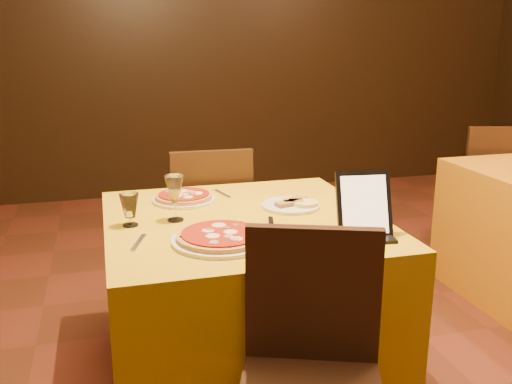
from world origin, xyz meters
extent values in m
cube|color=black|center=(0.00, 3.50, 1.40)|extent=(6.00, 0.01, 2.80)
cube|color=gold|center=(-0.58, 0.33, 0.38)|extent=(1.10, 1.10, 0.75)
cylinder|color=white|center=(-0.73, 0.08, 0.76)|extent=(0.36, 0.36, 0.01)
cylinder|color=#AD4C23|center=(-0.73, 0.08, 0.77)|extent=(0.32, 0.32, 0.02)
cylinder|color=white|center=(-0.78, 0.64, 0.76)|extent=(0.28, 0.28, 0.01)
cylinder|color=#AD4C23|center=(-0.78, 0.64, 0.77)|extent=(0.25, 0.25, 0.02)
cylinder|color=white|center=(-0.35, 0.42, 0.76)|extent=(0.25, 0.25, 0.01)
cylinder|color=olive|center=(-0.35, 0.42, 0.77)|extent=(0.16, 0.16, 0.02)
cube|color=black|center=(-0.20, 0.02, 0.87)|extent=(0.21, 0.12, 0.24)
cube|color=silver|center=(-0.51, 0.15, 0.75)|extent=(0.07, 0.21, 0.01)
cube|color=#AEAEB5|center=(-1.02, 0.14, 0.75)|extent=(0.07, 0.16, 0.01)
cube|color=silver|center=(-0.59, 0.70, 0.75)|extent=(0.05, 0.15, 0.01)
camera|label=1|loc=(-1.11, -1.81, 1.47)|focal=40.00mm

